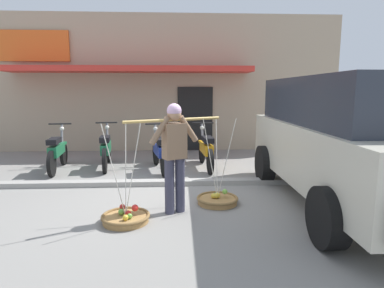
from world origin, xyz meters
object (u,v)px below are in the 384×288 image
object	(u,v)px
motorcycle_end_of_row	(206,150)
fruit_vendor	(175,151)
fruit_basket_left_side	(217,199)
motorcycle_third_in_row	(160,152)
parked_truck	(347,137)
motorcycle_nearest_shop	(57,152)
fruit_basket_right_side	(126,217)
motorcycle_second_in_row	(106,149)

from	to	relation	value
motorcycle_end_of_row	fruit_vendor	bearing A→B (deg)	-104.54
fruit_basket_left_side	motorcycle_third_in_row	world-z (taller)	fruit_basket_left_side
parked_truck	fruit_vendor	bearing A→B (deg)	-175.52
fruit_basket_left_side	motorcycle_third_in_row	size ratio (longest dim) A/B	0.81
fruit_vendor	fruit_basket_left_side	bearing A→B (deg)	26.78
motorcycle_end_of_row	motorcycle_nearest_shop	bearing A→B (deg)	-179.20
motorcycle_nearest_shop	parked_truck	distance (m)	6.22
fruit_vendor	fruit_basket_right_side	distance (m)	1.20
motorcycle_end_of_row	parked_truck	world-z (taller)	parked_truck
fruit_basket_left_side	motorcycle_third_in_row	distance (m)	2.65
fruit_basket_left_side	parked_truck	size ratio (longest dim) A/B	0.30
parked_truck	motorcycle_end_of_row	bearing A→B (deg)	127.13
fruit_vendor	motorcycle_third_in_row	size ratio (longest dim) A/B	0.94
fruit_basket_left_side	fruit_basket_right_side	distance (m)	1.60
fruit_basket_left_side	motorcycle_second_in_row	distance (m)	3.68
motorcycle_second_in_row	motorcycle_third_in_row	bearing A→B (deg)	-15.57
fruit_basket_left_side	motorcycle_third_in_row	bearing A→B (deg)	114.15
fruit_basket_right_side	motorcycle_nearest_shop	distance (m)	3.85
fruit_vendor	motorcycle_third_in_row	bearing A→B (deg)	97.45
motorcycle_nearest_shop	fruit_basket_left_side	bearing A→B (deg)	-35.67
motorcycle_second_in_row	motorcycle_end_of_row	size ratio (longest dim) A/B	1.00
fruit_basket_left_side	motorcycle_end_of_row	bearing A→B (deg)	89.02
fruit_vendor	fruit_basket_left_side	size ratio (longest dim) A/B	1.17
fruit_vendor	motorcycle_end_of_row	world-z (taller)	fruit_vendor
fruit_basket_left_side	motorcycle_end_of_row	size ratio (longest dim) A/B	0.80
motorcycle_third_in_row	motorcycle_end_of_row	distance (m)	1.13
motorcycle_second_in_row	fruit_basket_left_side	bearing A→B (deg)	-49.00
fruit_basket_right_side	motorcycle_third_in_row	distance (m)	3.15
fruit_basket_left_side	motorcycle_third_in_row	xyz separation A→B (m)	(-1.07, 2.39, 0.38)
parked_truck	fruit_basket_left_side	bearing A→B (deg)	176.15
fruit_basket_right_side	motorcycle_second_in_row	distance (m)	3.64
fruit_basket_right_side	motorcycle_nearest_shop	world-z (taller)	fruit_basket_right_side
motorcycle_nearest_shop	parked_truck	size ratio (longest dim) A/B	0.38
motorcycle_nearest_shop	motorcycle_third_in_row	size ratio (longest dim) A/B	1.01
motorcycle_second_in_row	parked_truck	xyz separation A→B (m)	(4.49, -2.90, 0.68)
fruit_vendor	parked_truck	size ratio (longest dim) A/B	0.35
fruit_vendor	motorcycle_end_of_row	distance (m)	3.06
motorcycle_third_in_row	parked_truck	bearing A→B (deg)	-38.73
fruit_basket_right_side	motorcycle_end_of_row	world-z (taller)	fruit_basket_right_side
fruit_basket_left_side	motorcycle_second_in_row	world-z (taller)	fruit_basket_left_side
motorcycle_second_in_row	motorcycle_end_of_row	world-z (taller)	same
motorcycle_second_in_row	motorcycle_third_in_row	world-z (taller)	same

